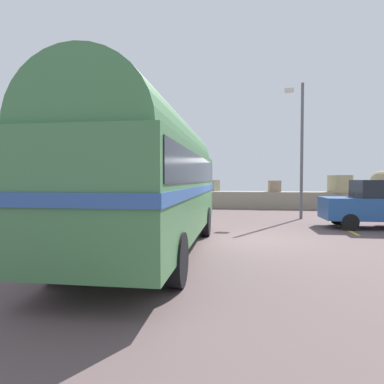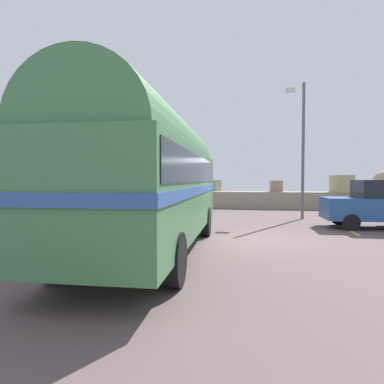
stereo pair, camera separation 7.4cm
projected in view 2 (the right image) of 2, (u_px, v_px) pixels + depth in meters
name	position (u px, v px, depth m)	size (l,w,h in m)	color
ground	(247.00, 240.00, 10.22)	(32.00, 26.00, 0.02)	#5D4B4B
breakwater	(257.00, 198.00, 21.71)	(31.36, 2.09, 2.46)	gray
vintage_coach	(153.00, 173.00, 8.35)	(2.66, 8.65, 3.70)	black
parked_car_nearest	(382.00, 204.00, 12.47)	(4.13, 1.79, 1.86)	black
lamp_post	(301.00, 143.00, 15.57)	(0.80, 1.02, 6.46)	#5B5B60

